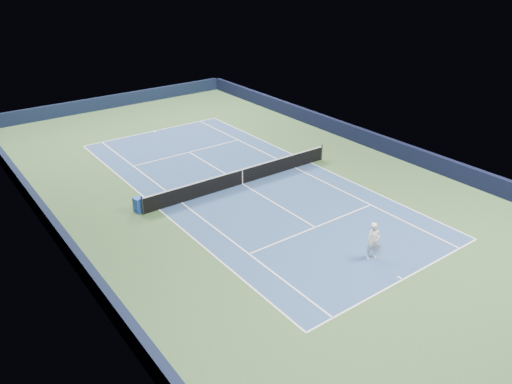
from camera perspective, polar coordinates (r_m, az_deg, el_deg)
ground at (r=29.77m, az=-1.56°, el=0.92°), size 40.00×40.00×0.00m
wall_far at (r=46.30m, az=-16.02°, el=9.93°), size 22.00×0.35×1.10m
wall_right at (r=36.35m, az=12.62°, el=6.00°), size 0.35×40.00×1.10m
wall_left at (r=25.64m, az=-21.86°, el=-4.15°), size 0.35×40.00×1.10m
court_surface at (r=29.76m, az=-1.56°, el=0.93°), size 10.97×23.77×0.01m
baseline_far at (r=39.41m, az=-11.60°, el=6.84°), size 10.97×0.08×0.00m
baseline_near at (r=22.37m, az=16.45°, el=-9.57°), size 10.97×0.08×0.00m
sideline_doubles_right at (r=32.93m, az=6.29°, el=3.34°), size 0.08×23.77×0.00m
sideline_doubles_left at (r=27.34m, az=-11.02°, el=-1.98°), size 0.08×23.77×0.00m
sideline_singles_right at (r=32.08m, az=4.47°, el=2.79°), size 0.08×23.77×0.00m
sideline_singles_left at (r=27.86m, az=-8.51°, el=-1.21°), size 0.08×23.77×0.00m
service_line_far at (r=34.79m, az=-7.64°, el=4.54°), size 8.23×0.08×0.00m
service_line_near at (r=25.36m, az=6.79°, el=-4.02°), size 8.23×0.08×0.00m
center_service_line at (r=29.76m, az=-1.56°, el=0.94°), size 0.08×12.80×0.00m
center_mark_far at (r=39.28m, az=-11.51°, el=6.78°), size 0.08×0.30×0.00m
center_mark_near at (r=22.44m, az=16.15°, el=-9.40°), size 0.08×0.30×0.00m
tennis_net at (r=29.55m, az=-1.57°, el=1.81°), size 12.90×0.10×1.07m
sponsor_cube at (r=27.18m, az=-13.20°, el=-1.41°), size 0.59×0.53×0.83m
tennis_player at (r=22.97m, az=13.27°, el=-5.48°), size 0.85×1.33×1.79m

